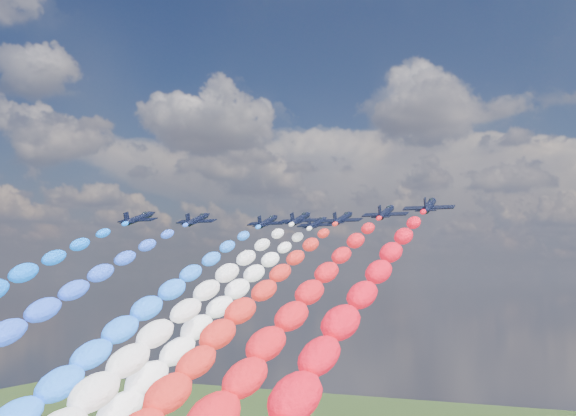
% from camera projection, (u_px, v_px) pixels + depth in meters
% --- Properties ---
extents(jet_0, '(10.19, 13.67, 6.66)m').
position_uv_depth(jet_0, '(139.00, 218.00, 166.93)').
color(jet_0, black).
extents(jet_1, '(10.31, 13.76, 6.66)m').
position_uv_depth(jet_1, '(197.00, 220.00, 170.68)').
color(jet_1, black).
extents(trail_1, '(6.04, 105.87, 49.40)m').
position_uv_depth(trail_1, '(25.00, 333.00, 118.13)').
color(trail_1, blue).
extents(jet_2, '(10.00, 13.54, 6.66)m').
position_uv_depth(jet_2, '(268.00, 222.00, 177.29)').
color(jet_2, black).
extents(trail_2, '(6.04, 105.87, 49.40)m').
position_uv_depth(trail_2, '(133.00, 330.00, 124.74)').
color(trail_2, '#206EFF').
extents(jet_3, '(9.94, 13.49, 6.66)m').
position_uv_depth(jet_3, '(300.00, 219.00, 168.67)').
color(jet_3, black).
extents(trail_3, '(6.04, 105.87, 49.40)m').
position_uv_depth(trail_3, '(171.00, 334.00, 116.12)').
color(trail_3, white).
extents(jet_4, '(10.55, 13.92, 6.66)m').
position_uv_depth(jet_4, '(317.00, 223.00, 182.83)').
color(jet_4, black).
extents(trail_4, '(6.04, 105.87, 49.40)m').
position_uv_depth(trail_4, '(208.00, 328.00, 130.28)').
color(trail_4, white).
extents(jet_5, '(10.49, 13.88, 6.66)m').
position_uv_depth(jet_5, '(343.00, 219.00, 167.73)').
color(jet_5, black).
extents(trail_5, '(6.04, 105.87, 49.40)m').
position_uv_depth(trail_5, '(232.00, 335.00, 115.17)').
color(trail_5, red).
extents(jet_6, '(9.82, 13.40, 6.66)m').
position_uv_depth(jet_6, '(386.00, 212.00, 151.69)').
color(jet_6, black).
extents(trail_6, '(6.04, 105.87, 49.40)m').
position_uv_depth(trail_6, '(280.00, 344.00, 99.14)').
color(trail_6, red).
extents(jet_7, '(10.47, 13.87, 6.66)m').
position_uv_depth(jet_7, '(429.00, 206.00, 137.15)').
color(jet_7, black).
extents(trail_7, '(6.04, 105.87, 49.40)m').
position_uv_depth(trail_7, '(332.00, 356.00, 84.60)').
color(trail_7, red).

